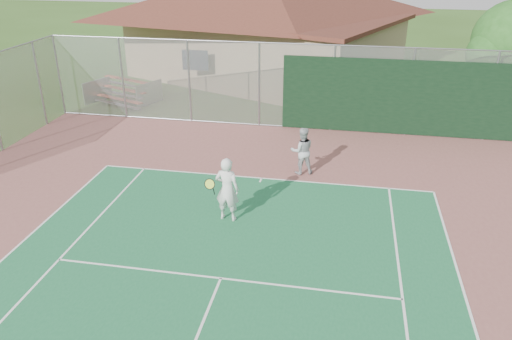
{
  "coord_description": "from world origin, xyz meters",
  "views": [
    {
      "loc": [
        2.55,
        -2.78,
        7.18
      ],
      "look_at": [
        0.22,
        9.72,
        1.32
      ],
      "focal_mm": 35.0,
      "sensor_mm": 36.0,
      "label": 1
    }
  ],
  "objects_px": {
    "clubhouse": "(265,19)",
    "bleachers": "(123,92)",
    "player_grey_back": "(302,151)",
    "player_white_front": "(227,190)"
  },
  "relations": [
    {
      "from": "clubhouse",
      "to": "bleachers",
      "type": "distance_m",
      "value": 9.1
    },
    {
      "from": "player_white_front",
      "to": "bleachers",
      "type": "bearing_deg",
      "value": -46.52
    },
    {
      "from": "clubhouse",
      "to": "bleachers",
      "type": "height_order",
      "value": "clubhouse"
    },
    {
      "from": "clubhouse",
      "to": "bleachers",
      "type": "xyz_separation_m",
      "value": [
        -5.86,
        -6.43,
        -2.65
      ]
    },
    {
      "from": "clubhouse",
      "to": "bleachers",
      "type": "bearing_deg",
      "value": -109.19
    },
    {
      "from": "bleachers",
      "to": "player_grey_back",
      "type": "bearing_deg",
      "value": -13.15
    },
    {
      "from": "clubhouse",
      "to": "player_grey_back",
      "type": "distance_m",
      "value": 13.61
    },
    {
      "from": "clubhouse",
      "to": "bleachers",
      "type": "relative_size",
      "value": 5.12
    },
    {
      "from": "bleachers",
      "to": "player_white_front",
      "type": "height_order",
      "value": "player_white_front"
    },
    {
      "from": "clubhouse",
      "to": "player_grey_back",
      "type": "relative_size",
      "value": 10.68
    }
  ]
}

